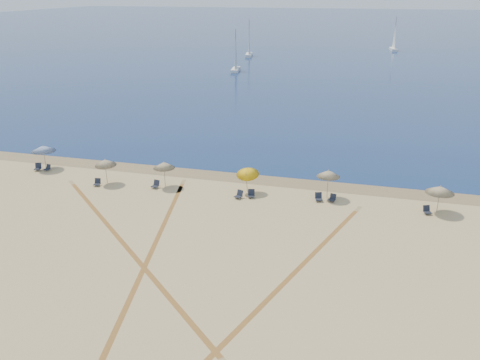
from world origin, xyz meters
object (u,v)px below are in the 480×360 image
at_px(umbrella_3, 248,172).
at_px(chair_7, 332,198).
at_px(umbrella_1, 105,162).
at_px(chair_4, 239,195).
at_px(umbrella_5, 440,190).
at_px(chair_3, 156,185).
at_px(umbrella_2, 164,165).
at_px(sailboat_2, 236,59).
at_px(chair_6, 319,197).
at_px(umbrella_4, 328,174).
at_px(sailboat_1, 249,45).
at_px(sailboat_0, 394,40).
at_px(umbrella_0, 43,148).
at_px(chair_0, 38,167).
at_px(chair_1, 48,168).
at_px(chair_5, 251,194).
at_px(chair_2, 97,183).
at_px(chair_8, 427,210).

bearing_deg(umbrella_3, chair_7, -0.16).
bearing_deg(umbrella_1, chair_4, -0.97).
height_order(umbrella_5, chair_3, umbrella_5).
bearing_deg(umbrella_2, sailboat_2, 99.88).
xyz_separation_m(chair_3, chair_6, (14.32, 0.80, 0.00)).
xyz_separation_m(umbrella_4, sailboat_1, (-28.89, 88.95, 0.54)).
relative_size(umbrella_2, sailboat_0, 0.27).
relative_size(chair_6, sailboat_0, 0.09).
relative_size(umbrella_0, umbrella_2, 1.01).
distance_m(umbrella_2, chair_3, 1.92).
bearing_deg(chair_0, chair_6, -17.82).
bearing_deg(sailboat_2, umbrella_5, -70.60).
distance_m(umbrella_3, chair_0, 21.15).
bearing_deg(chair_1, umbrella_5, 9.75).
bearing_deg(sailboat_1, chair_5, -86.11).
bearing_deg(sailboat_0, chair_2, -111.55).
height_order(umbrella_0, chair_2, umbrella_0).
xyz_separation_m(umbrella_4, chair_5, (-6.21, -1.57, -1.88)).
bearing_deg(chair_5, umbrella_3, 107.80).
bearing_deg(chair_8, umbrella_0, 155.68).
relative_size(chair_2, sailboat_0, 0.08).
bearing_deg(umbrella_3, umbrella_0, 177.43).
distance_m(chair_8, sailboat_0, 112.75).
bearing_deg(chair_7, chair_1, -164.45).
xyz_separation_m(umbrella_4, chair_2, (-20.22, -2.49, -1.90)).
relative_size(umbrella_2, chair_8, 3.02).
distance_m(chair_2, chair_7, 20.81).
distance_m(chair_4, chair_6, 6.66).
xyz_separation_m(chair_2, sailboat_0, (27.42, 113.99, 2.42)).
bearing_deg(umbrella_3, umbrella_1, -174.90).
xyz_separation_m(umbrella_1, chair_6, (19.01, 0.94, -1.70)).
xyz_separation_m(chair_0, chair_6, (27.26, -0.51, -0.01)).
xyz_separation_m(sailboat_0, sailboat_2, (-32.83, -47.31, -0.12)).
bearing_deg(umbrella_5, umbrella_1, -177.86).
relative_size(chair_0, chair_5, 1.06).
bearing_deg(umbrella_0, chair_2, -21.11).
xyz_separation_m(chair_6, chair_7, (1.12, 0.19, -0.03)).
bearing_deg(chair_6, umbrella_5, -17.13).
xyz_separation_m(chair_2, chair_5, (14.00, 0.92, 0.02)).
height_order(umbrella_0, chair_6, umbrella_0).
bearing_deg(sailboat_1, sailboat_2, -92.66).
height_order(chair_7, sailboat_1, sailboat_1).
distance_m(umbrella_0, chair_2, 7.95).
xyz_separation_m(chair_7, sailboat_2, (-26.13, 64.84, 2.31)).
bearing_deg(umbrella_2, chair_5, -3.12).
relative_size(umbrella_3, chair_0, 3.03).
bearing_deg(chair_7, chair_5, -155.66).
height_order(umbrella_4, sailboat_1, sailboat_1).
distance_m(chair_6, sailboat_0, 112.63).
xyz_separation_m(chair_4, chair_8, (15.10, 0.77, -0.01)).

